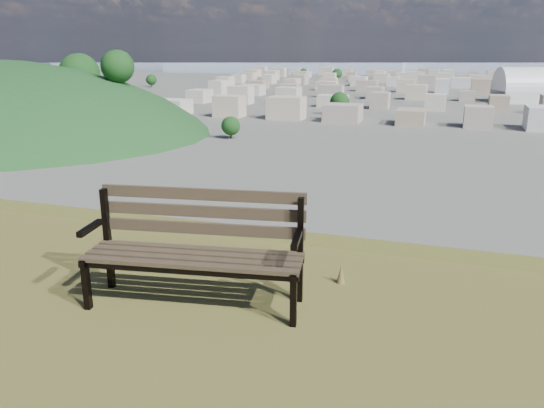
% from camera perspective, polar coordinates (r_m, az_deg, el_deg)
% --- Properties ---
extents(park_bench, '(1.79, 0.81, 0.91)m').
position_cam_1_polar(park_bench, '(4.32, -8.14, -4.08)').
color(park_bench, '#493A2A').
rests_on(park_bench, hilltop_mesa).
extents(city_blocks, '(395.00, 361.00, 7.00)m').
position_cam_1_polar(city_blocks, '(396.26, 18.17, 12.26)').
color(city_blocks, beige).
rests_on(city_blocks, ground).
extents(city_trees, '(406.52, 387.20, 9.98)m').
position_cam_1_polar(city_trees, '(322.24, 13.22, 12.09)').
color(city_trees, '#332219').
rests_on(city_trees, ground).
extents(bay_water, '(2400.00, 700.00, 0.12)m').
position_cam_1_polar(bay_water, '(901.52, 18.59, 13.92)').
color(bay_water, gray).
rests_on(bay_water, ground).
extents(far_hills, '(2050.00, 340.00, 60.00)m').
position_cam_1_polar(far_hills, '(1405.50, 16.24, 15.77)').
color(far_hills, '#9DA9C3').
rests_on(far_hills, ground).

